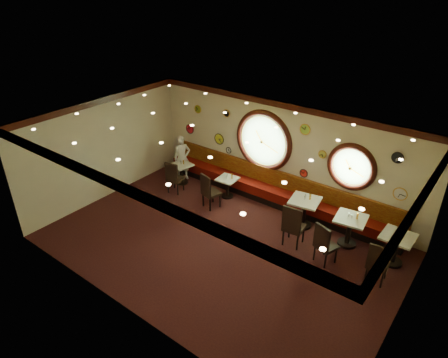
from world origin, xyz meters
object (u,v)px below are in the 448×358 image
at_px(chair_c, 293,224).
at_px(chair_e, 378,261).
at_px(table_a, 181,171).
at_px(condiment_e_bottle, 405,232).
at_px(condiment_c_pepper, 305,198).
at_px(condiment_e_pepper, 398,235).
at_px(condiment_b_salt, 227,175).
at_px(condiment_c_salt, 306,197).
at_px(condiment_a_bottle, 183,162).
at_px(table_d, 349,228).
at_px(condiment_c_bottle, 310,197).
at_px(condiment_d_pepper, 352,217).
at_px(condiment_e_salt, 396,232).
at_px(condiment_a_pepper, 181,163).
at_px(condiment_d_bottle, 357,216).
at_px(chair_a, 174,176).
at_px(table_b, 227,185).
at_px(condiment_b_pepper, 226,177).
at_px(chair_b, 209,189).
at_px(waiter, 182,158).
at_px(chair_d, 324,242).
at_px(condiment_b_bottle, 232,176).
at_px(table_e, 396,246).
at_px(condiment_d_salt, 349,215).
at_px(condiment_a_salt, 181,162).

xyz_separation_m(chair_c, chair_e, (2.23, -0.07, -0.07)).
height_order(table_a, condiment_e_bottle, condiment_e_bottle).
xyz_separation_m(chair_c, condiment_c_pepper, (-0.21, 1.02, 0.21)).
bearing_deg(condiment_e_pepper, condiment_b_salt, 177.44).
xyz_separation_m(condiment_c_salt, condiment_a_bottle, (-4.41, -0.21, -0.15)).
relative_size(table_d, condiment_e_bottle, 5.84).
xyz_separation_m(condiment_b_salt, condiment_c_bottle, (2.86, 0.01, 0.24)).
distance_m(condiment_d_pepper, condiment_e_salt, 1.11).
height_order(condiment_a_pepper, condiment_d_bottle, condiment_d_bottle).
bearing_deg(chair_a, condiment_e_salt, -4.59).
distance_m(table_d, condiment_e_bottle, 1.35).
distance_m(table_b, condiment_a_bottle, 1.78).
xyz_separation_m(condiment_b_pepper, condiment_c_pepper, (2.70, 0.02, 0.21)).
height_order(chair_b, condiment_d_bottle, chair_b).
bearing_deg(waiter, chair_b, -84.82).
relative_size(chair_c, condiment_d_bottle, 4.25).
distance_m(chair_c, condiment_e_salt, 2.49).
relative_size(condiment_c_salt, condiment_d_bottle, 0.61).
distance_m(condiment_b_salt, condiment_a_pepper, 1.76).
relative_size(chair_d, chair_e, 1.01).
bearing_deg(waiter, condiment_e_salt, -59.68).
bearing_deg(condiment_b_bottle, table_b, -150.76).
bearing_deg(condiment_c_bottle, chair_c, -85.22).
bearing_deg(condiment_b_bottle, table_e, -1.99).
xyz_separation_m(condiment_c_salt, condiment_c_pepper, (0.01, -0.07, -0.00)).
height_order(chair_c, condiment_b_salt, chair_c).
xyz_separation_m(chair_e, condiment_c_salt, (-2.45, 1.16, 0.29)).
height_order(chair_e, condiment_d_bottle, chair_e).
bearing_deg(condiment_a_pepper, condiment_c_salt, 3.29).
distance_m(condiment_d_pepper, condiment_b_bottle, 3.95).
bearing_deg(condiment_a_pepper, condiment_b_salt, 8.62).
bearing_deg(condiment_c_salt, condiment_e_bottle, -0.89).
distance_m(condiment_d_salt, condiment_d_bottle, 0.22).
relative_size(table_a, condiment_e_salt, 8.38).
relative_size(chair_c, condiment_b_pepper, 8.28).
bearing_deg(condiment_c_bottle, chair_e, -26.90).
height_order(condiment_a_bottle, condiment_d_bottle, condiment_d_bottle).
relative_size(condiment_a_salt, condiment_b_pepper, 1.03).
height_order(chair_d, chair_e, chair_d).
bearing_deg(condiment_d_bottle, condiment_a_bottle, -179.07).
distance_m(condiment_b_bottle, condiment_d_bottle, 4.07).
xyz_separation_m(chair_e, condiment_d_salt, (-1.15, 1.03, 0.27)).
bearing_deg(condiment_a_pepper, condiment_d_salt, 1.23).
height_order(chair_a, condiment_d_salt, chair_a).
xyz_separation_m(table_b, condiment_b_bottle, (0.12, 0.07, 0.33)).
relative_size(condiment_c_salt, condiment_c_pepper, 1.08).
height_order(chair_b, condiment_d_salt, chair_b).
relative_size(condiment_b_pepper, condiment_d_bottle, 0.51).
bearing_deg(condiment_a_pepper, condiment_d_pepper, 0.95).
relative_size(condiment_d_salt, condiment_b_bottle, 0.62).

